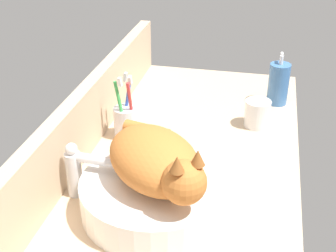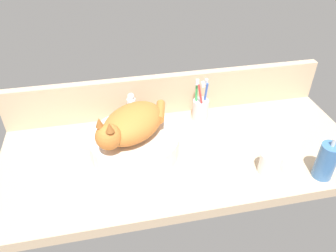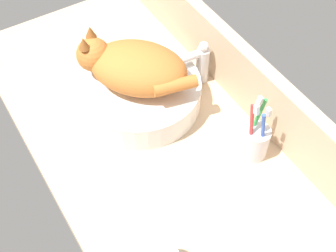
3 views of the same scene
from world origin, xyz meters
TOP-DOWN VIEW (x-y plane):
  - ground_plane at (0.00, 0.00)cm, footprint 132.75×57.39cm
  - backsplash_panel at (0.00, 26.90)cm, footprint 132.75×3.60cm
  - sink_basin at (-17.29, 3.05)cm, footprint 32.41×32.41cm
  - cat at (-18.24, 2.07)cm, footprint 29.93×29.41cm
  - faucet at (-16.04, 20.96)cm, footprint 3.60×11.85cm
  - soap_dispenser at (43.17, -22.27)cm, footprint 6.48×6.48cm
  - toothbrush_cup at (12.07, 18.50)cm, footprint 6.57×6.57cm
  - water_glass at (26.38, -16.81)cm, footprint 7.41×7.41cm

SIDE VIEW (x-z plane):
  - ground_plane at x=0.00cm, z-range -4.00..0.00cm
  - water_glass at x=26.38cm, z-range -0.37..7.57cm
  - sink_basin at x=-17.29cm, z-range 0.00..7.55cm
  - toothbrush_cup at x=12.07cm, z-range -4.28..14.42cm
  - soap_dispenser at x=43.17cm, z-range -1.56..14.96cm
  - faucet at x=-16.04cm, z-range 0.50..14.10cm
  - backsplash_panel at x=0.00cm, z-range 0.00..17.30cm
  - cat at x=-18.24cm, z-range 6.30..20.30cm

